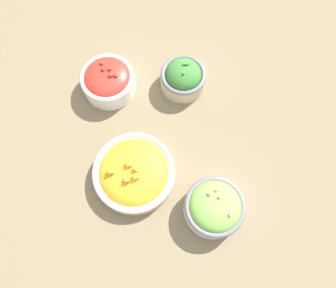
{
  "coord_description": "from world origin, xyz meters",
  "views": [
    {
      "loc": [
        0.23,
        -0.1,
        0.76
      ],
      "look_at": [
        0.0,
        0.0,
        0.03
      ],
      "focal_mm": 35.0,
      "sensor_mm": 36.0,
      "label": 1
    }
  ],
  "objects_px": {
    "bowl_squash": "(134,173)",
    "bowl_broccoli": "(183,77)",
    "bowl_lettuce": "(214,207)",
    "bowl_cherry_tomatoes": "(108,80)"
  },
  "relations": [
    {
      "from": "bowl_cherry_tomatoes",
      "to": "bowl_squash",
      "type": "bearing_deg",
      "value": -5.75
    },
    {
      "from": "bowl_lettuce",
      "to": "bowl_cherry_tomatoes",
      "type": "distance_m",
      "value": 0.41
    },
    {
      "from": "bowl_lettuce",
      "to": "bowl_squash",
      "type": "xyz_separation_m",
      "value": [
        -0.14,
        -0.13,
        -0.01
      ]
    },
    {
      "from": "bowl_lettuce",
      "to": "bowl_squash",
      "type": "bearing_deg",
      "value": -137.03
    },
    {
      "from": "bowl_squash",
      "to": "bowl_cherry_tomatoes",
      "type": "relative_size",
      "value": 1.42
    },
    {
      "from": "bowl_broccoli",
      "to": "bowl_cherry_tomatoes",
      "type": "bearing_deg",
      "value": -110.01
    },
    {
      "from": "bowl_lettuce",
      "to": "bowl_cherry_tomatoes",
      "type": "relative_size",
      "value": 1.0
    },
    {
      "from": "bowl_lettuce",
      "to": "bowl_broccoli",
      "type": "height_order",
      "value": "bowl_lettuce"
    },
    {
      "from": "bowl_squash",
      "to": "bowl_broccoli",
      "type": "distance_m",
      "value": 0.27
    },
    {
      "from": "bowl_lettuce",
      "to": "bowl_broccoli",
      "type": "distance_m",
      "value": 0.33
    }
  ]
}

